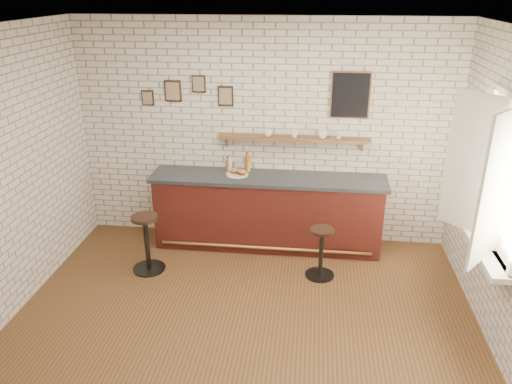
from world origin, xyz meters
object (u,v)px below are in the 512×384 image
bitters_bottle_amber (247,163)px  bar_stool_right (321,251)px  bitters_bottle_white (230,164)px  book_upper (481,241)px  bar_stool_left (147,241)px  bitters_bottle_brown (228,165)px  sandwich_plate (237,175)px  condiment_bottle_yellow (248,166)px  bar_counter (268,211)px  book_lower (481,244)px  shelf_cup_d (339,136)px  shelf_cup_b (295,134)px  shelf_cup_c (322,134)px  ciabatta_sandwich (238,172)px  shelf_cup_a (268,133)px

bitters_bottle_amber → bar_stool_right: bearing=-41.2°
bitters_bottle_amber → bar_stool_right: 1.57m
bitters_bottle_white → book_upper: size_ratio=1.00×
bar_stool_left → bitters_bottle_brown: bearing=49.2°
bitters_bottle_amber → bar_stool_right: bitters_bottle_amber is taller
bitters_bottle_white → bar_stool_right: size_ratio=0.34×
bitters_bottle_brown → bitters_bottle_amber: 0.26m
sandwich_plate → condiment_bottle_yellow: (0.12, 0.17, 0.07)m
bar_counter → book_lower: bar_counter is taller
bitters_bottle_brown → shelf_cup_d: shelf_cup_d is taller
bitters_bottle_white → bar_stool_right: (1.26, -0.90, -0.75)m
bar_counter → shelf_cup_b: bearing=31.6°
shelf_cup_c → bitters_bottle_amber: bearing=92.6°
ciabatta_sandwich → shelf_cup_b: size_ratio=2.25×
bitters_bottle_brown → bitters_bottle_amber: size_ratio=0.73×
bar_counter → bitters_bottle_white: 0.82m
ciabatta_sandwich → shelf_cup_d: 1.39m
shelf_cup_b → bar_counter: bearing=156.5°
sandwich_plate → condiment_bottle_yellow: 0.22m
bitters_bottle_brown → book_upper: size_ratio=0.89×
book_lower → shelf_cup_b: bearing=146.0°
bitters_bottle_amber → bitters_bottle_brown: bearing=-180.0°
ciabatta_sandwich → shelf_cup_b: (0.72, 0.19, 0.49)m
bar_counter → shelf_cup_a: 1.06m
ciabatta_sandwich → bar_stool_right: ciabatta_sandwich is taller
bar_stool_right → shelf_cup_c: (-0.04, 0.92, 1.21)m
book_lower → book_upper: (0.00, 0.02, 0.02)m
condiment_bottle_yellow → shelf_cup_c: (0.97, 0.02, 0.47)m
shelf_cup_b → bitters_bottle_white: bearing=126.1°
ciabatta_sandwich → bitters_bottle_amber: bitters_bottle_amber is taller
bitters_bottle_brown → bitters_bottle_white: (0.03, 0.00, 0.01)m
ciabatta_sandwich → shelf_cup_b: 0.89m
ciabatta_sandwich → shelf_cup_d: shelf_cup_d is taller
book_upper → bar_counter: bearing=-173.0°
condiment_bottle_yellow → bar_counter: bearing=-32.8°
sandwich_plate → shelf_cup_a: (0.38, 0.19, 0.53)m
bitters_bottle_amber → ciabatta_sandwich: bearing=-118.3°
bar_stool_right → shelf_cup_a: 1.68m
shelf_cup_b → book_lower: bearing=-95.1°
bar_stool_left → shelf_cup_a: (1.41, 1.02, 1.15)m
bar_counter → bar_stool_right: (0.73, -0.72, -0.16)m
condiment_bottle_yellow → shelf_cup_b: (0.61, 0.02, 0.46)m
bar_stool_right → bitters_bottle_white: bearing=144.4°
bar_stool_right → shelf_cup_d: shelf_cup_d is taller
condiment_bottle_yellow → bitters_bottle_white: bearing=-180.0°
shelf_cup_c → bitters_bottle_white: bearing=92.4°
sandwich_plate → ciabatta_sandwich: 0.04m
bitters_bottle_amber → shelf_cup_a: (0.28, 0.02, 0.43)m
shelf_cup_d → bitters_bottle_brown: bearing=159.6°
condiment_bottle_yellow → book_upper: size_ratio=0.83×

